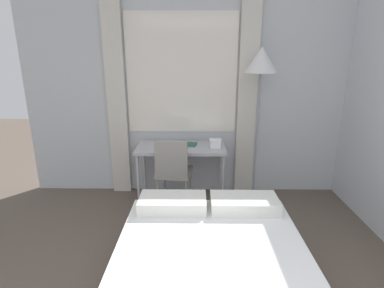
{
  "coord_description": "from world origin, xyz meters",
  "views": [
    {
      "loc": [
        -0.1,
        -0.72,
        1.84
      ],
      "look_at": [
        -0.14,
        2.46,
        0.89
      ],
      "focal_mm": 28.0,
      "sensor_mm": 36.0,
      "label": 1
    }
  ],
  "objects_px": {
    "standing_lamp": "(261,71)",
    "telephone": "(215,143)",
    "book": "(186,144)",
    "desk_chair": "(173,169)",
    "desk": "(181,151)"
  },
  "relations": [
    {
      "from": "desk_chair",
      "to": "desk",
      "type": "bearing_deg",
      "value": 78.82
    },
    {
      "from": "standing_lamp",
      "to": "telephone",
      "type": "xyz_separation_m",
      "value": [
        -0.51,
        -0.01,
        -0.87
      ]
    },
    {
      "from": "telephone",
      "to": "book",
      "type": "bearing_deg",
      "value": 167.31
    },
    {
      "from": "telephone",
      "to": "book",
      "type": "distance_m",
      "value": 0.38
    },
    {
      "from": "book",
      "to": "standing_lamp",
      "type": "bearing_deg",
      "value": -5.04
    },
    {
      "from": "desk",
      "to": "desk_chair",
      "type": "xyz_separation_m",
      "value": [
        -0.08,
        -0.25,
        -0.14
      ]
    },
    {
      "from": "telephone",
      "to": "book",
      "type": "height_order",
      "value": "telephone"
    },
    {
      "from": "standing_lamp",
      "to": "telephone",
      "type": "distance_m",
      "value": 1.0
    },
    {
      "from": "book",
      "to": "desk_chair",
      "type": "bearing_deg",
      "value": -114.89
    },
    {
      "from": "desk",
      "to": "desk_chair",
      "type": "height_order",
      "value": "desk_chair"
    },
    {
      "from": "desk_chair",
      "to": "telephone",
      "type": "xyz_separation_m",
      "value": [
        0.51,
        0.23,
        0.26
      ]
    },
    {
      "from": "standing_lamp",
      "to": "telephone",
      "type": "bearing_deg",
      "value": -179.41
    },
    {
      "from": "book",
      "to": "desk",
      "type": "bearing_deg",
      "value": -135.29
    },
    {
      "from": "desk",
      "to": "book",
      "type": "relative_size",
      "value": 3.95
    },
    {
      "from": "desk_chair",
      "to": "book",
      "type": "height_order",
      "value": "desk_chair"
    }
  ]
}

